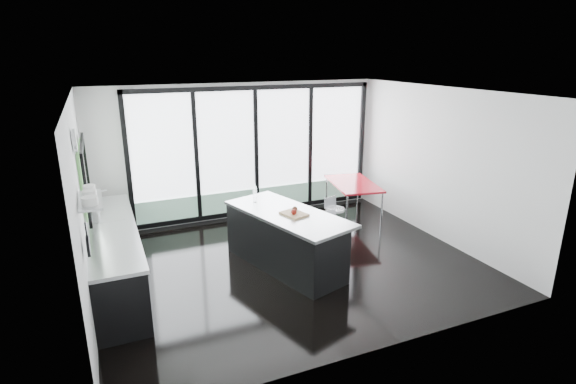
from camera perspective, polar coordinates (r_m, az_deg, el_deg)
name	(u,v)px	position (r m, az deg, el deg)	size (l,w,h in m)	color
floor	(290,263)	(7.59, 0.21, -9.03)	(6.00, 5.00, 0.00)	black
ceiling	(290,92)	(6.82, 0.23, 12.54)	(6.00, 5.00, 0.00)	white
wall_back	(255,157)	(9.43, -4.27, 4.43)	(6.00, 0.09, 2.80)	silver
wall_front	(381,241)	(5.02, 11.75, -6.17)	(6.00, 0.00, 2.80)	silver
wall_left	(83,190)	(6.76, -24.59, 0.19)	(0.26, 5.00, 2.80)	silver
wall_right	(440,165)	(8.68, 18.72, 3.29)	(0.00, 5.00, 2.80)	silver
counter_cabinets	(115,256)	(7.24, -21.11, -7.58)	(0.69, 3.24, 1.36)	black
island	(284,240)	(7.30, -0.46, -6.06)	(1.57, 2.44, 1.20)	black
bar_stool_near	(331,240)	(7.73, 5.42, -6.08)	(0.39, 0.39, 0.62)	silver
bar_stool_far	(335,224)	(8.40, 5.97, -4.09)	(0.40, 0.40, 0.64)	silver
red_table	(353,201)	(9.52, 8.19, -1.08)	(0.83, 1.46, 0.78)	#A61621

